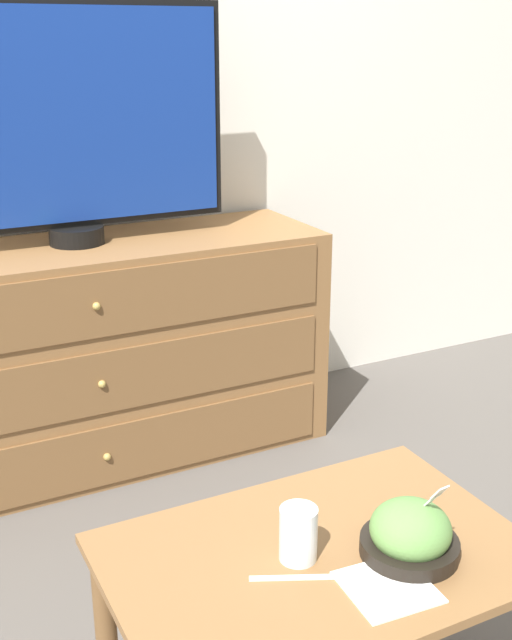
% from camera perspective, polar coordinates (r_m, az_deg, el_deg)
% --- Properties ---
extents(ground_plane, '(12.00, 12.00, 0.00)m').
position_cam_1_polar(ground_plane, '(3.10, -11.65, -7.11)').
color(ground_plane, '#56514C').
extents(wall_back, '(12.00, 0.05, 2.60)m').
position_cam_1_polar(wall_back, '(2.80, -13.69, 17.62)').
color(wall_back, white).
rests_on(wall_back, ground_plane).
extents(dresser, '(1.63, 0.49, 0.75)m').
position_cam_1_polar(dresser, '(2.69, -12.35, -2.62)').
color(dresser, olive).
rests_on(dresser, ground_plane).
extents(tv, '(1.00, 0.17, 0.73)m').
position_cam_1_polar(tv, '(2.55, -13.24, 13.51)').
color(tv, black).
rests_on(tv, dresser).
extents(coffee_table, '(0.78, 0.53, 0.46)m').
position_cam_1_polar(coffee_table, '(1.61, 4.45, -18.38)').
color(coffee_table, olive).
rests_on(coffee_table, ground_plane).
extents(takeout_bowl, '(0.18, 0.18, 0.16)m').
position_cam_1_polar(takeout_bowl, '(1.56, 10.91, -14.75)').
color(takeout_bowl, black).
rests_on(takeout_bowl, coffee_table).
extents(drink_cup, '(0.07, 0.07, 0.10)m').
position_cam_1_polar(drink_cup, '(1.52, 3.02, -15.15)').
color(drink_cup, beige).
rests_on(drink_cup, coffee_table).
extents(napkin, '(0.16, 0.16, 0.00)m').
position_cam_1_polar(napkin, '(1.50, 9.35, -18.22)').
color(napkin, white).
rests_on(napkin, coffee_table).
extents(knife, '(0.16, 0.08, 0.01)m').
position_cam_1_polar(knife, '(1.50, 3.00, -17.83)').
color(knife, white).
rests_on(knife, coffee_table).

